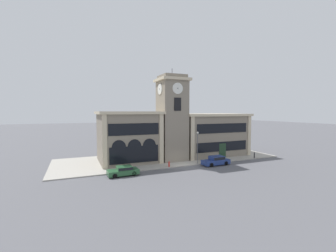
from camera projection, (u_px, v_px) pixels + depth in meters
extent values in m
plane|color=#56565B|center=(185.00, 167.00, 35.64)|extent=(300.00, 300.00, 0.00)
cube|color=#A39E93|center=(169.00, 158.00, 41.80)|extent=(39.84, 13.41, 0.15)
cube|color=gray|center=(172.00, 121.00, 39.90)|extent=(4.52, 4.52, 14.04)
cube|color=beige|center=(172.00, 80.00, 39.43)|extent=(5.22, 5.22, 0.45)
cube|color=gray|center=(172.00, 77.00, 39.40)|extent=(4.16, 4.16, 0.60)
cylinder|color=#4C4C51|center=(172.00, 72.00, 39.34)|extent=(0.10, 0.10, 1.20)
cylinder|color=silver|center=(178.00, 88.00, 37.41)|extent=(1.88, 0.10, 1.88)
cylinder|color=black|center=(178.00, 88.00, 37.35)|extent=(0.15, 0.04, 0.15)
cylinder|color=silver|center=(160.00, 89.00, 38.64)|extent=(0.10, 1.88, 1.88)
cylinder|color=black|center=(159.00, 89.00, 38.62)|extent=(0.04, 0.15, 0.15)
cube|color=black|center=(178.00, 104.00, 37.60)|extent=(1.27, 0.10, 2.20)
cube|color=gray|center=(128.00, 138.00, 39.05)|extent=(9.77, 8.54, 8.31)
cube|color=beige|center=(128.00, 113.00, 38.77)|extent=(10.47, 9.24, 0.45)
cube|color=beige|center=(105.00, 142.00, 33.31)|extent=(0.70, 0.16, 8.31)
cube|color=beige|center=(162.00, 139.00, 36.83)|extent=(0.70, 0.16, 8.31)
cube|color=black|center=(134.00, 129.00, 34.97)|extent=(8.01, 0.10, 1.83)
cube|color=black|center=(135.00, 155.00, 35.23)|extent=(7.81, 0.10, 2.66)
cylinder|color=black|center=(119.00, 147.00, 34.19)|extent=(2.15, 0.06, 2.15)
cylinder|color=black|center=(135.00, 146.00, 35.13)|extent=(2.15, 0.06, 2.15)
cylinder|color=black|center=(149.00, 145.00, 36.08)|extent=(2.15, 0.06, 2.15)
cube|color=gray|center=(210.00, 135.00, 45.53)|extent=(13.36, 8.54, 7.85)
cube|color=beige|center=(210.00, 115.00, 45.26)|extent=(14.06, 9.24, 0.45)
cube|color=beige|center=(193.00, 139.00, 39.10)|extent=(0.70, 0.16, 7.85)
cube|color=beige|center=(249.00, 136.00, 44.00)|extent=(0.70, 0.16, 7.85)
cube|color=black|center=(223.00, 128.00, 41.45)|extent=(10.96, 0.10, 1.73)
cube|color=#1E3823|center=(222.00, 151.00, 41.72)|extent=(1.50, 0.12, 2.83)
cube|color=black|center=(222.00, 146.00, 41.68)|extent=(10.96, 0.10, 1.76)
cube|color=#285633|center=(123.00, 172.00, 30.64)|extent=(4.25, 2.03, 0.65)
cube|color=#285633|center=(124.00, 168.00, 30.68)|extent=(2.07, 1.76, 0.46)
cube|color=black|center=(124.00, 168.00, 30.68)|extent=(1.99, 1.79, 0.34)
cylinder|color=black|center=(115.00, 176.00, 29.36)|extent=(0.65, 0.25, 0.64)
cylinder|color=black|center=(112.00, 173.00, 30.85)|extent=(0.65, 0.25, 0.64)
cylinder|color=black|center=(134.00, 174.00, 30.46)|extent=(0.65, 0.25, 0.64)
cylinder|color=black|center=(131.00, 171.00, 31.95)|extent=(0.65, 0.25, 0.64)
cube|color=navy|center=(216.00, 162.00, 36.49)|extent=(4.73, 1.91, 0.72)
cube|color=navy|center=(217.00, 158.00, 36.53)|extent=(2.30, 1.64, 0.59)
cube|color=black|center=(217.00, 158.00, 36.53)|extent=(2.21, 1.67, 0.44)
cylinder|color=black|center=(211.00, 165.00, 35.21)|extent=(0.72, 0.25, 0.71)
cylinder|color=black|center=(206.00, 163.00, 36.57)|extent=(0.72, 0.25, 0.71)
cylinder|color=black|center=(226.00, 163.00, 36.44)|extent=(0.72, 0.25, 0.71)
cylinder|color=black|center=(220.00, 161.00, 37.80)|extent=(0.72, 0.25, 0.71)
cylinder|color=#4C4C51|center=(197.00, 149.00, 36.92)|extent=(0.12, 0.12, 4.93)
sphere|color=silver|center=(198.00, 133.00, 36.74)|extent=(0.36, 0.36, 0.36)
cylinder|color=black|center=(254.00, 156.00, 41.46)|extent=(0.18, 0.18, 0.90)
sphere|color=black|center=(254.00, 153.00, 41.42)|extent=(0.16, 0.16, 0.16)
cylinder|color=red|center=(169.00, 165.00, 34.87)|extent=(0.22, 0.22, 0.70)
sphere|color=red|center=(169.00, 162.00, 34.85)|extent=(0.19, 0.19, 0.19)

